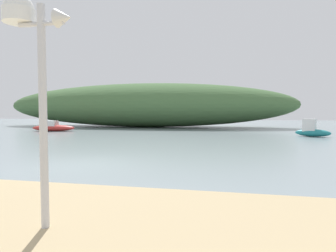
% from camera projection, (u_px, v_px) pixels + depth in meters
% --- Properties ---
extents(ground_plane, '(120.00, 120.00, 0.00)m').
position_uv_depth(ground_plane, '(82.00, 164.00, 11.01)').
color(ground_plane, gray).
extents(distant_hill, '(38.00, 10.05, 5.56)m').
position_uv_depth(distant_hill, '(144.00, 105.00, 37.82)').
color(distant_hill, '#476B3D').
rests_on(distant_hill, ground).
extents(mast_structure, '(1.10, 0.47, 3.54)m').
position_uv_depth(mast_structure, '(29.00, 38.00, 4.40)').
color(mast_structure, silver).
rests_on(mast_structure, beach_sand).
extents(motorboat_outer_mooring, '(2.69, 1.87, 1.39)m').
position_uv_depth(motorboat_outer_mooring, '(312.00, 130.00, 23.12)').
color(motorboat_outer_mooring, teal).
rests_on(motorboat_outer_mooring, ground).
extents(motorboat_east_reach, '(4.43, 2.15, 1.04)m').
position_uv_depth(motorboat_east_reach, '(53.00, 127.00, 29.38)').
color(motorboat_east_reach, '#B72D28').
rests_on(motorboat_east_reach, ground).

